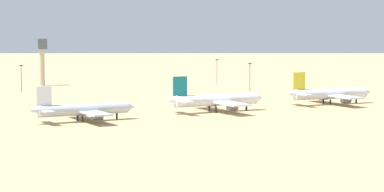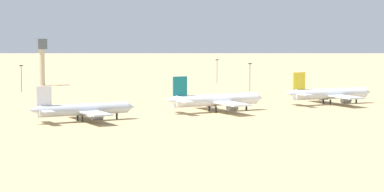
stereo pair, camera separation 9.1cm
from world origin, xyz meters
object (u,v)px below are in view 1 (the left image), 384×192
Objects in this scene: parked_jet_teal_2 at (215,100)px; control_tower at (42,57)px; parked_jet_yellow_3 at (329,94)px; parked_jet_white_1 at (83,110)px; light_pole_west at (217,69)px; light_pole_mid at (250,75)px; light_pole_east at (21,76)px.

control_tower is at bearing 97.11° from parked_jet_teal_2.
parked_jet_yellow_3 is at bearing -63.98° from control_tower.
parked_jet_white_1 is 2.67× the size of light_pole_west.
parked_jet_teal_2 reaches higher than parked_jet_yellow_3.
light_pole_mid reaches higher than light_pole_east.
light_pole_mid is 113.16m from light_pole_east.
control_tower is (-21.87, 161.25, 11.12)m from parked_jet_teal_2.
light_pole_mid is (61.11, 76.64, 3.76)m from parked_jet_teal_2.
parked_jet_white_1 is 186.68m from light_pole_west.
light_pole_west is 56.77m from light_pole_mid.
control_tower is at bearing 119.07° from parked_jet_yellow_3.
light_pole_mid is (6.08, 72.89, 3.79)m from parked_jet_yellow_3.
parked_jet_white_1 is 170.27m from control_tower.
parked_jet_yellow_3 is 1.59× the size of control_tower.
light_pole_west is at bearing 5.55° from light_pole_east.
light_pole_east is at bearing 83.66° from parked_jet_white_1.
parked_jet_white_1 is at bearing -171.94° from parked_jet_yellow_3.
parked_jet_yellow_3 is at bearing -97.78° from light_pole_west.
parked_jet_teal_2 reaches higher than light_pole_east.
parked_jet_yellow_3 is (108.13, 9.48, 0.41)m from parked_jet_white_1.
parked_jet_yellow_3 is 175.63m from control_tower.
parked_jet_white_1 is at bearing -144.20° from light_pole_mid.
light_pole_mid is at bearing 88.28° from parked_jet_yellow_3.
light_pole_east is at bearing 132.94° from parked_jet_yellow_3.
light_pole_west is 116.13m from light_pole_east.
light_pole_east is (-21.12, -40.25, -7.74)m from control_tower.
control_tower reaches higher than parked_jet_yellow_3.
control_tower is (-76.90, 157.51, 11.16)m from parked_jet_yellow_3.
parked_jet_white_1 is at bearing -132.34° from light_pole_west.
parked_jet_teal_2 is 1.01× the size of parked_jet_yellow_3.
light_pole_west is (17.57, 128.49, 3.68)m from parked_jet_yellow_3.
light_pole_mid is at bearing 50.82° from parked_jet_teal_2.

